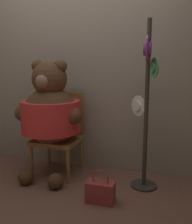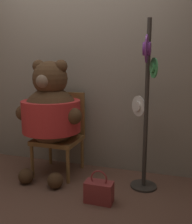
# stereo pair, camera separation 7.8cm
# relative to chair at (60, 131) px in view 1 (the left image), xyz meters

# --- Properties ---
(ground_plane) EXTENTS (14.00, 14.00, 0.00)m
(ground_plane) POSITION_rel_chair_xyz_m (0.14, -0.51, -0.50)
(ground_plane) COLOR brown
(wall_back) EXTENTS (8.00, 0.10, 2.30)m
(wall_back) POSITION_rel_chair_xyz_m (0.14, 0.29, 0.65)
(wall_back) COLOR gray
(wall_back) RESTS_ON ground_plane
(chair) EXTENTS (0.51, 0.49, 0.96)m
(chair) POSITION_rel_chair_xyz_m (0.00, 0.00, 0.00)
(chair) COLOR olive
(chair) RESTS_ON ground_plane
(teddy_bear) EXTENTS (0.80, 0.71, 1.35)m
(teddy_bear) POSITION_rel_chair_xyz_m (-0.03, -0.17, 0.26)
(teddy_bear) COLOR #4C331E
(teddy_bear) RESTS_ON ground_plane
(hat_display_rack) EXTENTS (0.32, 0.45, 1.73)m
(hat_display_rack) POSITION_rel_chair_xyz_m (1.03, -0.17, 0.36)
(hat_display_rack) COLOR #332D28
(hat_display_rack) RESTS_ON ground_plane
(handbag_on_ground) EXTENTS (0.27, 0.14, 0.32)m
(handbag_on_ground) POSITION_rel_chair_xyz_m (0.67, -0.58, -0.39)
(handbag_on_ground) COLOR maroon
(handbag_on_ground) RESTS_ON ground_plane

